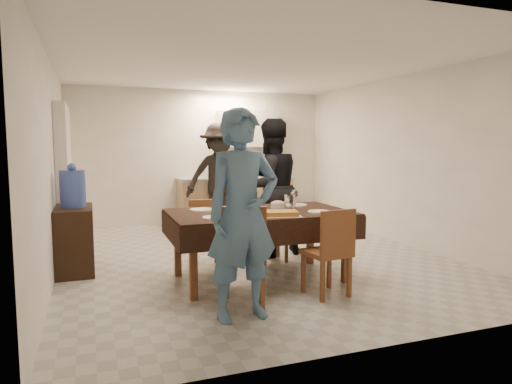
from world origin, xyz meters
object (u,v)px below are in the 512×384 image
at_px(dining_table, 260,214).
at_px(console, 75,239).
at_px(person_far, 270,188).
at_px(wine_bottle, 254,197).
at_px(person_kitchen, 219,176).
at_px(microwave, 273,169).
at_px(person_near, 243,215).
at_px(water_pitcher, 290,202).
at_px(water_jug, 73,189).
at_px(savoury_tart, 281,213).

distance_m(dining_table, console, 2.30).
height_order(dining_table, person_far, person_far).
relative_size(wine_bottle, person_kitchen, 0.16).
relative_size(console, wine_bottle, 2.74).
distance_m(microwave, person_far, 2.87).
bearing_deg(console, person_near, -55.71).
distance_m(console, microwave, 4.55).
bearing_deg(water_pitcher, console, 154.33).
distance_m(water_pitcher, person_near, 1.35).
height_order(water_jug, person_kitchen, person_kitchen).
xyz_separation_m(console, savoury_tart, (2.10, -1.46, 0.42)).
xyz_separation_m(water_pitcher, person_kitchen, (0.08, 3.29, 0.08)).
bearing_deg(savoury_tart, water_jug, 145.22).
height_order(dining_table, wine_bottle, wine_bottle).
xyz_separation_m(savoury_tart, person_far, (0.45, 1.43, 0.13)).
bearing_deg(savoury_tart, dining_table, 104.74).
bearing_deg(person_near, water_pitcher, 40.92).
height_order(water_jug, person_far, person_far).
relative_size(water_jug, wine_bottle, 1.43).
xyz_separation_m(water_pitcher, person_far, (0.20, 1.10, 0.07)).
bearing_deg(person_near, person_far, 55.26).
distance_m(water_jug, microwave, 4.51).
relative_size(water_jug, person_near, 0.24).
bearing_deg(water_jug, water_pitcher, -25.67).
xyz_separation_m(water_pitcher, microwave, (1.32, 3.74, 0.17)).
bearing_deg(person_kitchen, water_jug, -138.35).
xyz_separation_m(wine_bottle, microwave, (1.72, 3.64, 0.11)).
height_order(water_pitcher, person_far, person_far).
height_order(console, person_far, person_far).
distance_m(water_pitcher, microwave, 3.97).
xyz_separation_m(savoury_tart, person_kitchen, (0.33, 3.62, 0.15)).
distance_m(dining_table, microwave, 4.06).
xyz_separation_m(water_jug, savoury_tart, (2.10, -1.46, -0.20)).
relative_size(water_jug, microwave, 0.86).
relative_size(water_jug, person_far, 0.24).
bearing_deg(water_pitcher, person_far, 79.70).
height_order(wine_bottle, savoury_tart, wine_bottle).
bearing_deg(microwave, savoury_tart, 68.90).
relative_size(dining_table, savoury_tart, 4.89).
bearing_deg(microwave, console, 35.39).
bearing_deg(water_pitcher, microwave, 70.55).
bearing_deg(dining_table, console, 152.01).
bearing_deg(water_jug, person_near, -55.71).
relative_size(dining_table, microwave, 3.91).
relative_size(water_pitcher, person_far, 0.10).
bearing_deg(water_jug, person_far, -0.68).
xyz_separation_m(water_pitcher, person_near, (-0.90, -1.00, 0.05)).
distance_m(water_jug, water_pitcher, 2.61).
relative_size(microwave, person_kitchen, 0.27).
height_order(dining_table, person_kitchen, person_kitchen).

